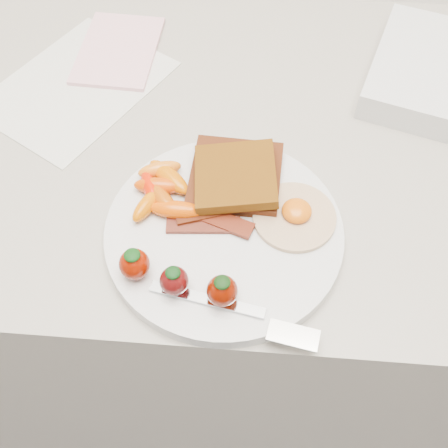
{
  "coord_description": "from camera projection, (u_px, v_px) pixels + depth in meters",
  "views": [
    {
      "loc": [
        0.0,
        1.19,
        1.45
      ],
      "look_at": [
        -0.03,
        1.53,
        0.93
      ],
      "focal_mm": 45.0,
      "sensor_mm": 36.0,
      "label": 1
    }
  ],
  "objects": [
    {
      "name": "fork",
      "position": [
        245.0,
        315.0,
        0.57
      ],
      "size": [
        0.18,
        0.07,
        0.0
      ],
      "color": "silver",
      "rests_on": "plate"
    },
    {
      "name": "toast_lower",
      "position": [
        236.0,
        176.0,
        0.66
      ],
      "size": [
        0.11,
        0.11,
        0.01
      ],
      "primitive_type": "cube",
      "rotation": [
        0.0,
        0.0,
        -0.05
      ],
      "color": "black",
      "rests_on": "plate"
    },
    {
      "name": "counter",
      "position": [
        243.0,
        290.0,
        1.11
      ],
      "size": [
        2.0,
        0.6,
        0.9
      ],
      "primitive_type": "cube",
      "color": "gray",
      "rests_on": "ground"
    },
    {
      "name": "notepad",
      "position": [
        118.0,
        50.0,
        0.82
      ],
      "size": [
        0.12,
        0.16,
        0.01
      ],
      "primitive_type": "cube",
      "rotation": [
        0.0,
        0.0,
        -0.05
      ],
      "color": "#F1B0BE",
      "rests_on": "paper_sheet"
    },
    {
      "name": "bacon_strips",
      "position": [
        211.0,
        218.0,
        0.63
      ],
      "size": [
        0.1,
        0.06,
        0.01
      ],
      "color": "#330906",
      "rests_on": "plate"
    },
    {
      "name": "toast_upper",
      "position": [
        235.0,
        176.0,
        0.65
      ],
      "size": [
        0.1,
        0.1,
        0.02
      ],
      "primitive_type": "cube",
      "rotation": [
        0.0,
        -0.1,
        0.11
      ],
      "color": "#4C2B08",
      "rests_on": "toast_lower"
    },
    {
      "name": "fried_egg",
      "position": [
        295.0,
        215.0,
        0.64
      ],
      "size": [
        0.12,
        0.12,
        0.02
      ],
      "color": "beige",
      "rests_on": "plate"
    },
    {
      "name": "baby_carrots",
      "position": [
        162.0,
        190.0,
        0.65
      ],
      "size": [
        0.09,
        0.1,
        0.02
      ],
      "color": "#D54403",
      "rests_on": "plate"
    },
    {
      "name": "strawberries",
      "position": [
        176.0,
        278.0,
        0.58
      ],
      "size": [
        0.13,
        0.06,
        0.04
      ],
      "color": "#740F00",
      "rests_on": "plate"
    },
    {
      "name": "paper_sheet",
      "position": [
        77.0,
        86.0,
        0.78
      ],
      "size": [
        0.28,
        0.3,
        0.0
      ],
      "primitive_type": "cube",
      "rotation": [
        0.0,
        0.0,
        -0.53
      ],
      "color": "silver",
      "rests_on": "counter"
    },
    {
      "name": "plate",
      "position": [
        224.0,
        233.0,
        0.64
      ],
      "size": [
        0.27,
        0.27,
        0.02
      ],
      "primitive_type": "cylinder",
      "color": "silver",
      "rests_on": "counter"
    }
  ]
}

